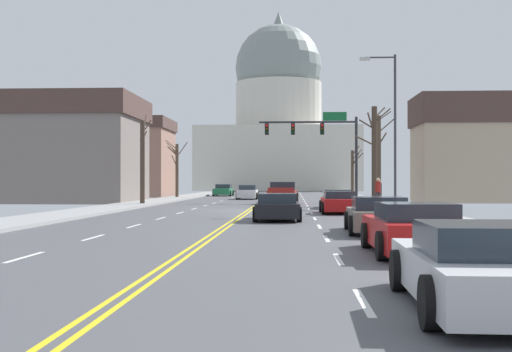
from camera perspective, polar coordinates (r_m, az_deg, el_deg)
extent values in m
cube|color=#4A4A4F|center=(38.98, -0.56, -2.97)|extent=(14.00, 180.00, 0.06)
cube|color=yellow|center=(38.99, -0.74, -2.92)|extent=(0.10, 176.40, 0.00)
cube|color=yellow|center=(38.97, -0.38, -2.92)|extent=(0.10, 176.40, 0.00)
cube|color=silver|center=(9.77, 9.10, -10.49)|extent=(0.12, 2.20, 0.00)
cube|color=silver|center=(14.90, 7.00, -7.00)|extent=(0.12, 2.20, 0.00)
cube|color=silver|center=(20.06, 5.99, -5.30)|extent=(0.12, 2.20, 0.00)
cube|color=silver|center=(25.24, 5.40, -4.29)|extent=(0.12, 2.20, 0.00)
cube|color=silver|center=(30.43, 5.01, -3.63)|extent=(0.12, 2.20, 0.00)
cube|color=silver|center=(35.62, 4.73, -3.16)|extent=(0.12, 2.20, 0.00)
cube|color=silver|center=(40.81, 4.53, -2.81)|extent=(0.12, 2.20, 0.00)
cube|color=silver|center=(46.01, 4.37, -2.53)|extent=(0.12, 2.20, 0.00)
cube|color=silver|center=(51.20, 4.24, -2.32)|extent=(0.12, 2.20, 0.00)
cube|color=silver|center=(56.40, 4.14, -2.14)|extent=(0.12, 2.20, 0.00)
cube|color=silver|center=(61.59, 4.05, -1.99)|extent=(0.12, 2.20, 0.00)
cube|color=silver|center=(66.79, 3.98, -1.87)|extent=(0.12, 2.20, 0.00)
cube|color=silver|center=(71.99, 3.92, -1.76)|extent=(0.12, 2.20, 0.00)
cube|color=silver|center=(77.19, 3.86, -1.67)|extent=(0.12, 2.20, 0.00)
cube|color=silver|center=(82.39, 3.82, -1.59)|extent=(0.12, 2.20, 0.00)
cube|color=silver|center=(87.59, 3.78, -1.52)|extent=(0.12, 2.20, 0.00)
cube|color=silver|center=(92.78, 3.74, -1.46)|extent=(0.12, 2.20, 0.00)
cube|color=silver|center=(97.98, 3.71, -1.40)|extent=(0.12, 2.20, 0.00)
cube|color=silver|center=(103.18, 3.68, -1.35)|extent=(0.12, 2.20, 0.00)
cube|color=silver|center=(16.03, -19.02, -6.51)|extent=(0.12, 2.20, 0.00)
cube|color=silver|center=(20.92, -13.62, -5.09)|extent=(0.12, 2.20, 0.00)
cube|color=silver|center=(25.93, -10.30, -4.18)|extent=(0.12, 2.20, 0.00)
cube|color=silver|center=(31.00, -8.06, -3.56)|extent=(0.12, 2.20, 0.00)
cube|color=silver|center=(36.11, -6.46, -3.12)|extent=(0.12, 2.20, 0.00)
cube|color=silver|center=(41.24, -5.25, -2.78)|extent=(0.12, 2.20, 0.00)
cube|color=silver|center=(46.38, -4.32, -2.52)|extent=(0.12, 2.20, 0.00)
cube|color=silver|center=(51.54, -3.57, -2.31)|extent=(0.12, 2.20, 0.00)
cube|color=silver|center=(56.71, -2.96, -2.13)|extent=(0.12, 2.20, 0.00)
cube|color=silver|center=(61.88, -2.45, -1.99)|extent=(0.12, 2.20, 0.00)
cube|color=silver|center=(67.05, -2.01, -1.87)|extent=(0.12, 2.20, 0.00)
cube|color=silver|center=(72.23, -1.65, -1.76)|extent=(0.12, 2.20, 0.00)
cube|color=silver|center=(77.41, -1.33, -1.67)|extent=(0.12, 2.20, 0.00)
cube|color=silver|center=(82.60, -1.05, -1.59)|extent=(0.12, 2.20, 0.00)
cube|color=silver|center=(87.78, -0.80, -1.52)|extent=(0.12, 2.20, 0.00)
cube|color=silver|center=(92.97, -0.58, -1.46)|extent=(0.12, 2.20, 0.00)
cube|color=silver|center=(98.16, -0.38, -1.40)|extent=(0.12, 2.20, 0.00)
cube|color=silver|center=(103.35, -0.21, -1.35)|extent=(0.12, 2.20, 0.00)
cube|color=gray|center=(39.36, 11.90, -2.79)|extent=(3.00, 180.00, 0.14)
cube|color=gray|center=(40.42, -12.69, -2.73)|extent=(3.00, 180.00, 0.14)
cylinder|color=#28282D|center=(54.40, 8.50, 1.47)|extent=(0.22, 0.22, 6.70)
cylinder|color=#28282D|center=(54.35, 4.39, 4.58)|extent=(7.80, 0.16, 0.16)
cube|color=black|center=(54.34, 5.62, 3.99)|extent=(0.32, 0.28, 0.92)
sphere|color=red|center=(54.20, 5.63, 4.30)|extent=(0.22, 0.22, 0.22)
sphere|color=#332B05|center=(54.18, 5.63, 4.01)|extent=(0.22, 0.22, 0.22)
sphere|color=black|center=(54.16, 5.63, 3.71)|extent=(0.22, 0.22, 0.22)
cube|color=black|center=(54.29, 3.15, 4.00)|extent=(0.32, 0.28, 0.92)
sphere|color=red|center=(54.15, 3.15, 4.30)|extent=(0.22, 0.22, 0.22)
sphere|color=#332B05|center=(54.13, 3.15, 4.01)|extent=(0.22, 0.22, 0.22)
sphere|color=black|center=(54.11, 3.15, 3.71)|extent=(0.22, 0.22, 0.22)
cube|color=black|center=(54.33, 0.92, 3.99)|extent=(0.32, 0.28, 0.92)
sphere|color=red|center=(54.19, 0.92, 4.30)|extent=(0.22, 0.22, 0.22)
sphere|color=#332B05|center=(54.17, 0.92, 4.00)|extent=(0.22, 0.22, 0.22)
sphere|color=black|center=(54.15, 0.92, 3.71)|extent=(0.22, 0.22, 0.22)
cube|color=#146033|center=(54.50, 6.69, 5.05)|extent=(1.90, 0.06, 0.70)
cylinder|color=#333338|center=(38.22, 11.71, 3.70)|extent=(0.14, 0.14, 8.60)
cylinder|color=#333338|center=(38.62, 10.46, 9.86)|extent=(1.67, 0.09, 0.09)
cube|color=#B2B2AD|center=(38.51, 9.21, 9.78)|extent=(0.56, 0.24, 0.16)
cube|color=beige|center=(119.81, 1.92, 1.39)|extent=(28.07, 19.84, 10.93)
cylinder|color=beige|center=(120.49, 1.92, 5.95)|extent=(15.26, 15.26, 8.23)
sphere|color=gray|center=(121.44, 1.92, 9.14)|extent=(15.39, 15.39, 15.39)
cone|color=gray|center=(123.22, 1.92, 13.23)|extent=(1.80, 1.80, 2.40)
cube|color=maroon|center=(49.49, 2.26, -1.67)|extent=(2.14, 5.66, 0.80)
cube|color=#1E2833|center=(50.26, 2.30, -0.85)|extent=(1.87, 1.96, 0.61)
cube|color=maroon|center=(46.75, 2.10, -1.12)|extent=(1.81, 0.16, 0.22)
cylinder|color=black|center=(51.23, 1.25, -1.87)|extent=(0.31, 0.81, 0.80)
cylinder|color=black|center=(51.14, 3.45, -1.88)|extent=(0.31, 0.81, 0.80)
cylinder|color=black|center=(47.88, 0.99, -1.98)|extent=(0.31, 0.81, 0.80)
cylinder|color=black|center=(47.78, 3.35, -1.98)|extent=(0.31, 0.81, 0.80)
cube|color=#1E7247|center=(42.31, 6.96, -2.11)|extent=(2.04, 4.47, 0.58)
cube|color=#232D38|center=(42.12, 6.97, -1.45)|extent=(1.73, 2.17, 0.41)
cylinder|color=black|center=(43.66, 5.66, -2.23)|extent=(0.24, 0.65, 0.64)
cylinder|color=black|center=(43.72, 8.14, -2.23)|extent=(0.24, 0.65, 0.64)
cylinder|color=black|center=(40.92, 5.70, -2.35)|extent=(0.24, 0.65, 0.64)
cylinder|color=black|center=(40.99, 8.35, -2.35)|extent=(0.24, 0.65, 0.64)
cube|color=#B71414|center=(35.73, 7.10, -2.39)|extent=(1.82, 4.41, 0.62)
cube|color=#232D38|center=(35.56, 7.12, -1.59)|extent=(1.59, 2.02, 0.38)
cylinder|color=black|center=(37.04, 5.55, -2.56)|extent=(0.22, 0.64, 0.64)
cylinder|color=black|center=(37.17, 8.33, -2.55)|extent=(0.22, 0.64, 0.64)
cylinder|color=black|center=(34.31, 5.77, -2.73)|extent=(0.22, 0.64, 0.64)
cylinder|color=black|center=(34.45, 8.77, -2.72)|extent=(0.22, 0.64, 0.64)
cube|color=black|center=(29.27, 1.84, -2.86)|extent=(1.87, 4.48, 0.60)
cube|color=#232D38|center=(28.85, 1.83, -1.89)|extent=(1.62, 2.22, 0.40)
cylinder|color=black|center=(30.67, 0.17, -3.01)|extent=(0.23, 0.64, 0.64)
cylinder|color=black|center=(30.66, 3.56, -3.01)|extent=(0.23, 0.64, 0.64)
cylinder|color=black|center=(27.92, -0.05, -3.27)|extent=(0.23, 0.64, 0.64)
cylinder|color=black|center=(27.90, 3.68, -3.27)|extent=(0.23, 0.64, 0.64)
cube|color=#6B6056|center=(22.61, 10.28, -3.57)|extent=(1.97, 4.64, 0.61)
cube|color=#232D38|center=(22.37, 10.33, -2.28)|extent=(1.68, 2.28, 0.43)
cylinder|color=black|center=(23.97, 7.77, -3.74)|extent=(0.24, 0.65, 0.64)
cylinder|color=black|center=(24.13, 12.14, -3.71)|extent=(0.24, 0.65, 0.64)
cylinder|color=black|center=(21.13, 8.17, -4.18)|extent=(0.24, 0.65, 0.64)
cylinder|color=black|center=(21.32, 13.11, -4.14)|extent=(0.24, 0.65, 0.64)
cube|color=#B71414|center=(16.19, 13.15, -4.75)|extent=(1.89, 4.45, 0.65)
cube|color=#232D38|center=(15.85, 13.36, -2.95)|extent=(1.64, 2.01, 0.39)
cylinder|color=black|center=(17.41, 9.33, -4.99)|extent=(0.23, 0.64, 0.64)
cylinder|color=black|center=(17.73, 15.26, -4.90)|extent=(0.23, 0.64, 0.64)
cylinder|color=black|center=(14.70, 10.61, -5.84)|extent=(0.23, 0.64, 0.64)
cylinder|color=black|center=(15.07, 17.59, -5.69)|extent=(0.23, 0.64, 0.64)
cube|color=silver|center=(9.60, 18.71, -7.94)|extent=(1.98, 4.55, 0.59)
cube|color=#232D38|center=(9.31, 19.07, -5.08)|extent=(1.70, 1.97, 0.41)
cylinder|color=black|center=(10.80, 11.98, -7.81)|extent=(0.24, 0.65, 0.64)
cylinder|color=black|center=(8.07, 14.62, -10.35)|extent=(0.24, 0.65, 0.64)
cube|color=silver|center=(62.57, -0.72, -1.51)|extent=(1.76, 4.65, 0.70)
cube|color=#232D38|center=(62.88, -0.70, -0.98)|extent=(1.54, 2.26, 0.45)
cylinder|color=black|center=(61.09, 0.01, -1.71)|extent=(0.22, 0.64, 0.64)
cylinder|color=black|center=(61.20, -1.62, -1.71)|extent=(0.22, 0.64, 0.64)
cylinder|color=black|center=(63.97, 0.14, -1.65)|extent=(0.22, 0.64, 0.64)
cylinder|color=black|center=(64.08, -1.41, -1.65)|extent=(0.22, 0.64, 0.64)
cube|color=#1E7247|center=(76.08, -2.78, -1.31)|extent=(1.92, 4.72, 0.69)
cube|color=#232D38|center=(76.35, -2.76, -0.88)|extent=(1.66, 2.14, 0.47)
cylinder|color=black|center=(74.54, -2.21, -1.47)|extent=(0.23, 0.64, 0.64)
cylinder|color=black|center=(74.76, -3.62, -1.47)|extent=(0.23, 0.64, 0.64)
cylinder|color=black|center=(77.43, -1.98, -1.43)|extent=(0.23, 0.64, 0.64)
cylinder|color=black|center=(77.64, -3.34, -1.43)|extent=(0.23, 0.64, 0.64)
cube|color=slate|center=(55.58, -15.77, 1.26)|extent=(11.25, 9.73, 6.62)
cube|color=#47332D|center=(55.86, -15.76, 5.57)|extent=(11.70, 10.12, 1.78)
cube|color=#8C6656|center=(73.44, -11.09, 1.05)|extent=(9.60, 8.40, 7.12)
cube|color=#47332D|center=(73.66, -11.09, 4.28)|extent=(9.99, 8.74, 1.20)
cube|color=tan|center=(56.42, 18.46, 0.98)|extent=(9.95, 6.19, 6.11)
cube|color=#47332D|center=(56.68, 18.46, 5.27)|extent=(10.35, 6.44, 2.37)
cylinder|color=#4C3D2D|center=(49.30, 10.36, 1.42)|extent=(0.34, 0.34, 6.28)
cylinder|color=#4C3D2D|center=(49.92, 10.11, 3.97)|extent=(0.41, 1.13, 0.75)
cylinder|color=#4C3D2D|center=(49.37, 10.99, 4.21)|extent=(1.14, 0.36, 0.99)
cylinder|color=#4C3D2D|center=(49.70, 9.40, 2.89)|extent=(1.66, 1.00, 0.98)
cylinder|color=#4C3D2D|center=(49.44, 10.68, 3.11)|extent=(0.66, 0.19, 0.95)
cylinder|color=#4C3D2D|center=(65.86, -6.71, 0.47)|extent=(0.31, 0.31, 5.15)
cylinder|color=#4C3D2D|center=(65.60, -7.14, 2.38)|extent=(0.94, 0.90, 0.97)
cylinder|color=#4C3D2D|center=(66.14, -7.10, 2.12)|extent=(1.08, 0.42, 0.96)
cylinder|color=#4C3D2D|center=(65.57, -6.94, 1.26)|extent=(0.51, 0.81, 1.17)
cylinder|color=#4C3D2D|center=(65.87, -7.20, 2.65)|extent=(1.14, 0.42, 0.91)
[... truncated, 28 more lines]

